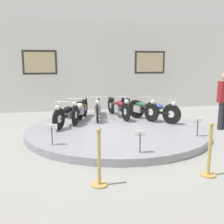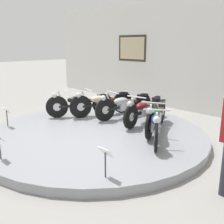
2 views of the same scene
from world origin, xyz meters
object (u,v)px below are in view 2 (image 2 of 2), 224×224
(motorcycle_blue, at_px, (156,123))
(info_placard_front_right, at_px, (105,156))
(motorcycle_silver, at_px, (124,105))
(info_placard_front_left, at_px, (7,113))
(motorcycle_cream, at_px, (101,102))
(motorcycle_maroon, at_px, (144,109))
(motorcycle_black, at_px, (79,103))
(motorcycle_green, at_px, (156,115))

(motorcycle_blue, relative_size, info_placard_front_right, 3.13)
(motorcycle_silver, bearing_deg, info_placard_front_left, -118.18)
(motorcycle_cream, relative_size, motorcycle_maroon, 0.99)
(motorcycle_black, bearing_deg, motorcycle_cream, 54.61)
(motorcycle_silver, xyz_separation_m, motorcycle_maroon, (0.73, -0.00, -0.01))
(motorcycle_cream, xyz_separation_m, motorcycle_silver, (0.63, 0.30, -0.01))
(motorcycle_silver, distance_m, info_placard_front_left, 3.14)
(info_placard_front_right, bearing_deg, info_placard_front_left, 180.00)
(motorcycle_cream, height_order, motorcycle_blue, motorcycle_cream)
(motorcycle_maroon, distance_m, motorcycle_blue, 1.30)
(motorcycle_silver, distance_m, motorcycle_blue, 1.93)
(motorcycle_green, relative_size, motorcycle_blue, 1.15)
(motorcycle_black, distance_m, motorcycle_blue, 2.75)
(info_placard_front_left, bearing_deg, motorcycle_blue, 31.06)
(motorcycle_maroon, height_order, motorcycle_blue, motorcycle_blue)
(motorcycle_black, bearing_deg, motorcycle_blue, 0.06)
(motorcycle_blue, height_order, info_placard_front_left, motorcycle_blue)
(motorcycle_cream, height_order, motorcycle_green, motorcycle_cream)
(motorcycle_blue, height_order, info_placard_front_right, motorcycle_blue)
(motorcycle_silver, distance_m, motorcycle_green, 1.40)
(motorcycle_silver, relative_size, motorcycle_maroon, 1.01)
(motorcycle_cream, relative_size, motorcycle_blue, 1.20)
(motorcycle_silver, bearing_deg, motorcycle_blue, -25.30)
(motorcycle_silver, height_order, motorcycle_blue, motorcycle_silver)
(motorcycle_cream, relative_size, info_placard_front_right, 3.75)
(motorcycle_black, relative_size, info_placard_front_left, 3.40)
(motorcycle_maroon, height_order, motorcycle_green, motorcycle_green)
(motorcycle_green, relative_size, info_placard_front_right, 3.59)
(motorcycle_green, distance_m, info_placard_front_right, 2.61)
(motorcycle_black, distance_m, motorcycle_maroon, 1.93)
(motorcycle_blue, xyz_separation_m, info_placard_front_right, (0.47, -1.94, -0.01))
(motorcycle_black, xyz_separation_m, info_placard_front_left, (-0.48, -1.94, -0.02))
(motorcycle_black, bearing_deg, motorcycle_silver, 39.46)
(motorcycle_maroon, xyz_separation_m, motorcycle_green, (0.64, -0.30, 0.01))
(motorcycle_maroon, bearing_deg, info_placard_front_right, -61.82)
(info_placard_front_right, bearing_deg, motorcycle_green, 108.95)
(motorcycle_green, height_order, info_placard_front_right, motorcycle_green)
(motorcycle_blue, distance_m, info_placard_front_left, 3.77)
(motorcycle_green, bearing_deg, motorcycle_silver, 167.61)
(motorcycle_maroon, bearing_deg, motorcycle_silver, 179.93)
(motorcycle_cream, distance_m, motorcycle_green, 2.00)
(motorcycle_black, bearing_deg, motorcycle_maroon, 25.41)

